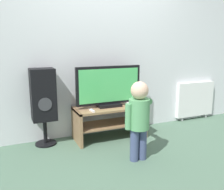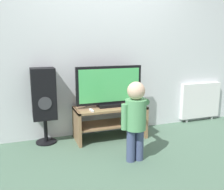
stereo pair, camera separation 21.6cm
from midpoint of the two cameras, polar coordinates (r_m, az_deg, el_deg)
The scene contains 9 objects.
ground_plane at distance 3.50m, azimuth 2.57°, elevation -10.96°, with size 16.00×16.00×0.00m, color #4C6B56.
wall_back at distance 3.73m, azimuth -0.42°, elevation 10.99°, with size 10.00×0.06×2.60m.
tv_stand at distance 3.59m, azimuth 1.24°, elevation -5.15°, with size 1.00×0.45×0.46m.
television at distance 3.51m, azimuth 1.15°, elevation 1.86°, with size 0.95×0.20×0.58m.
game_console at distance 3.64m, azimuth 5.66°, elevation -2.06°, with size 0.05×0.19×0.04m.
remote_primary at distance 3.32m, azimuth -2.87°, elevation -3.53°, with size 0.04×0.13×0.03m.
child at distance 2.86m, azimuth 7.54°, elevation -4.56°, with size 0.36×0.52×0.93m.
speaker_tower at distance 3.42m, azimuth -13.61°, elevation -0.13°, with size 0.31×0.28×1.03m.
radiator at distance 4.67m, azimuth 20.79°, elevation -1.19°, with size 0.77×0.08×0.67m.
Camera 2 is at (-1.14, -3.02, 1.35)m, focal length 40.00 mm.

